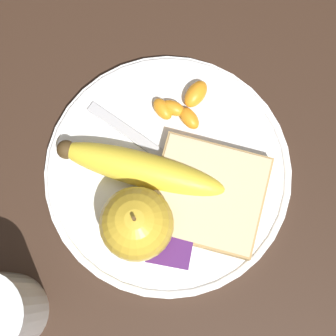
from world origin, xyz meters
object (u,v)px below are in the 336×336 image
(plate, at_px, (168,173))
(apple, at_px, (136,224))
(bread_slice, at_px, (208,196))
(fork, at_px, (165,158))
(jam_packet, at_px, (170,249))
(banana, at_px, (140,169))

(plate, distance_m, apple, 0.08)
(apple, bearing_deg, bread_slice, 34.83)
(bread_slice, xyz_separation_m, fork, (-0.05, 0.03, -0.01))
(fork, bearing_deg, jam_packet, -51.78)
(plate, relative_size, jam_packet, 6.01)
(bread_slice, relative_size, fork, 0.75)
(plate, distance_m, jam_packet, 0.09)
(apple, relative_size, fork, 0.51)
(plate, bearing_deg, apple, -106.63)
(bread_slice, bearing_deg, jam_packet, -115.11)
(plate, height_order, banana, banana)
(apple, height_order, bread_slice, apple)
(banana, distance_m, bread_slice, 0.08)
(apple, height_order, fork, apple)
(banana, distance_m, fork, 0.04)
(plate, xyz_separation_m, apple, (-0.02, -0.07, 0.04))
(plate, xyz_separation_m, fork, (-0.01, 0.01, 0.01))
(fork, xyz_separation_m, jam_packet, (0.02, -0.10, 0.01))
(fork, relative_size, jam_packet, 3.67)
(banana, distance_m, jam_packet, 0.09)
(banana, relative_size, bread_slice, 1.51)
(plate, xyz_separation_m, jam_packet, (0.02, -0.08, 0.01))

